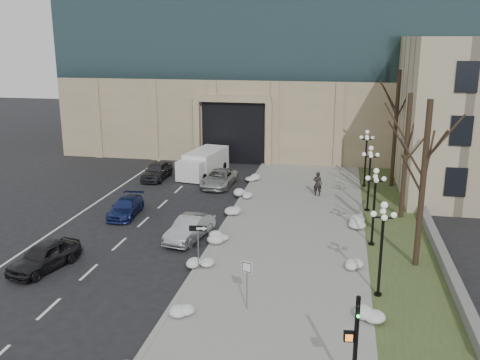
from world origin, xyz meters
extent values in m
plane|color=black|center=(0.00, 0.00, 0.00)|extent=(160.00, 160.00, 0.00)
cube|color=gray|center=(3.50, 14.00, 0.06)|extent=(9.00, 40.00, 0.12)
cube|color=gray|center=(-1.00, 14.00, 0.07)|extent=(0.30, 40.00, 0.14)
cube|color=#364522|center=(10.00, 14.00, 0.05)|extent=(4.00, 40.00, 0.10)
cube|color=slate|center=(12.00, 16.00, 0.35)|extent=(0.50, 30.00, 0.70)
cube|color=tan|center=(-2.00, 42.00, 4.00)|extent=(40.00, 20.00, 8.00)
cube|color=black|center=(-4.00, 33.00, 3.00)|extent=(6.00, 2.50, 6.00)
cube|color=tan|center=(-4.00, 31.60, 6.30)|extent=(7.50, 0.60, 0.60)
cube|color=tan|center=(-7.50, 31.60, 3.00)|extent=(0.60, 0.60, 6.00)
cube|color=tan|center=(-0.50, 31.60, 3.00)|extent=(0.60, 0.60, 6.00)
cube|color=black|center=(14.00, 19.00, 2.50)|extent=(1.40, 0.25, 2.00)
cube|color=black|center=(14.00, 19.00, 6.00)|extent=(1.40, 0.25, 2.00)
cube|color=black|center=(14.00, 19.00, 9.50)|extent=(1.40, 0.25, 2.00)
imported|color=black|center=(-8.95, 5.94, 0.73)|extent=(2.79, 4.61, 1.47)
imported|color=#999AA0|center=(-2.55, 11.52, 0.72)|extent=(2.33, 4.55, 1.43)
imported|color=navy|center=(-8.14, 15.05, 0.61)|extent=(2.03, 4.33, 1.22)
imported|color=#B5B5B5|center=(-3.47, 23.58, 0.68)|extent=(2.49, 5.01, 1.37)
imported|color=#2F2F34|center=(-9.29, 24.77, 0.75)|extent=(1.81, 4.43, 1.51)
imported|color=black|center=(4.65, 21.95, 1.07)|extent=(0.75, 0.55, 1.90)
cube|color=silver|center=(-5.62, 27.69, 1.05)|extent=(3.16, 5.59, 2.11)
cube|color=silver|center=(-6.14, 24.57, 0.95)|extent=(2.46, 2.03, 1.69)
cylinder|color=black|center=(-7.15, 24.95, 0.37)|extent=(0.38, 0.77, 0.74)
cylinder|color=black|center=(-5.07, 24.60, 0.37)|extent=(0.38, 0.77, 0.74)
cylinder|color=black|center=(-6.39, 29.43, 0.37)|extent=(0.38, 0.77, 0.74)
cylinder|color=black|center=(-4.31, 29.08, 0.37)|extent=(0.38, 0.77, 0.74)
cylinder|color=slate|center=(-0.84, 7.20, 1.25)|extent=(0.06, 0.06, 2.50)
cube|color=black|center=(-0.84, 7.20, 2.41)|extent=(0.91, 0.16, 0.31)
cube|color=white|center=(-0.69, 7.20, 2.41)|extent=(0.43, 0.07, 0.12)
cone|color=white|center=(-0.45, 7.23, 2.41)|extent=(0.24, 0.28, 0.25)
cylinder|color=slate|center=(2.40, 3.52, 1.18)|extent=(0.06, 0.06, 2.37)
cube|color=white|center=(2.40, 3.52, 2.15)|extent=(0.51, 0.19, 0.52)
cube|color=black|center=(2.39, 3.50, 2.15)|extent=(0.44, 0.14, 0.45)
cube|color=white|center=(2.39, 3.49, 2.15)|extent=(0.37, 0.12, 0.39)
cylinder|color=black|center=(7.01, -1.82, 1.94)|extent=(0.16, 0.16, 3.89)
imported|color=black|center=(7.01, -1.82, 3.21)|extent=(0.24, 0.89, 0.17)
sphere|color=#19E533|center=(7.03, -1.97, 3.26)|extent=(0.12, 0.12, 0.12)
cube|color=black|center=(6.77, -1.85, 2.43)|extent=(0.36, 0.23, 0.34)
cube|color=orange|center=(6.78, -1.96, 2.43)|extent=(0.24, 0.05, 0.24)
ellipsoid|color=silver|center=(-0.35, 2.60, 0.30)|extent=(1.10, 1.60, 0.36)
ellipsoid|color=silver|center=(-0.80, 7.28, 0.30)|extent=(1.10, 1.60, 0.36)
ellipsoid|color=silver|center=(-0.64, 11.27, 0.30)|extent=(1.10, 1.60, 0.36)
ellipsoid|color=silver|center=(-0.85, 16.37, 0.30)|extent=(1.10, 1.60, 0.36)
ellipsoid|color=silver|center=(-0.88, 20.82, 0.30)|extent=(1.10, 1.60, 0.36)
ellipsoid|color=silver|center=(-0.87, 25.20, 0.30)|extent=(1.10, 1.60, 0.36)
ellipsoid|color=silver|center=(7.72, 3.15, 0.30)|extent=(1.10, 1.60, 0.36)
ellipsoid|color=silver|center=(7.43, 8.52, 0.30)|extent=(1.10, 1.60, 0.36)
ellipsoid|color=silver|center=(7.35, 15.55, 0.30)|extent=(1.10, 1.60, 0.36)
cylinder|color=black|center=(8.30, 6.00, 0.10)|extent=(0.36, 0.36, 0.20)
cylinder|color=black|center=(8.30, 6.00, 2.00)|extent=(0.14, 0.14, 4.00)
cylinder|color=black|center=(8.30, 6.00, 4.00)|extent=(0.10, 0.90, 0.10)
cylinder|color=black|center=(8.30, 6.00, 4.00)|extent=(0.90, 0.10, 0.10)
sphere|color=white|center=(8.30, 6.00, 4.60)|extent=(0.32, 0.32, 0.32)
sphere|color=white|center=(8.75, 6.00, 4.15)|extent=(0.28, 0.28, 0.28)
sphere|color=white|center=(7.85, 6.00, 4.15)|extent=(0.28, 0.28, 0.28)
sphere|color=white|center=(8.30, 6.45, 4.15)|extent=(0.28, 0.28, 0.28)
sphere|color=white|center=(8.30, 5.55, 4.15)|extent=(0.28, 0.28, 0.28)
cylinder|color=black|center=(8.30, 12.50, 0.10)|extent=(0.36, 0.36, 0.20)
cylinder|color=black|center=(8.30, 12.50, 2.00)|extent=(0.14, 0.14, 4.00)
cylinder|color=black|center=(8.30, 12.50, 4.00)|extent=(0.10, 0.90, 0.10)
cylinder|color=black|center=(8.30, 12.50, 4.00)|extent=(0.90, 0.10, 0.10)
sphere|color=white|center=(8.30, 12.50, 4.60)|extent=(0.32, 0.32, 0.32)
sphere|color=white|center=(8.75, 12.50, 4.15)|extent=(0.28, 0.28, 0.28)
sphere|color=white|center=(7.85, 12.50, 4.15)|extent=(0.28, 0.28, 0.28)
sphere|color=white|center=(8.30, 12.95, 4.15)|extent=(0.28, 0.28, 0.28)
sphere|color=white|center=(8.30, 12.05, 4.15)|extent=(0.28, 0.28, 0.28)
cylinder|color=black|center=(8.30, 19.00, 0.10)|extent=(0.36, 0.36, 0.20)
cylinder|color=black|center=(8.30, 19.00, 2.00)|extent=(0.14, 0.14, 4.00)
cylinder|color=black|center=(8.30, 19.00, 4.00)|extent=(0.10, 0.90, 0.10)
cylinder|color=black|center=(8.30, 19.00, 4.00)|extent=(0.90, 0.10, 0.10)
sphere|color=white|center=(8.30, 19.00, 4.60)|extent=(0.32, 0.32, 0.32)
sphere|color=white|center=(8.75, 19.00, 4.15)|extent=(0.28, 0.28, 0.28)
sphere|color=white|center=(7.85, 19.00, 4.15)|extent=(0.28, 0.28, 0.28)
sphere|color=white|center=(8.30, 19.45, 4.15)|extent=(0.28, 0.28, 0.28)
sphere|color=white|center=(8.30, 18.55, 4.15)|extent=(0.28, 0.28, 0.28)
cylinder|color=black|center=(8.30, 25.50, 0.10)|extent=(0.36, 0.36, 0.20)
cylinder|color=black|center=(8.30, 25.50, 2.00)|extent=(0.14, 0.14, 4.00)
cylinder|color=black|center=(8.30, 25.50, 4.00)|extent=(0.10, 0.90, 0.10)
cylinder|color=black|center=(8.30, 25.50, 4.00)|extent=(0.90, 0.10, 0.10)
sphere|color=white|center=(8.30, 25.50, 4.60)|extent=(0.32, 0.32, 0.32)
sphere|color=white|center=(8.75, 25.50, 4.15)|extent=(0.28, 0.28, 0.28)
sphere|color=white|center=(7.85, 25.50, 4.15)|extent=(0.28, 0.28, 0.28)
sphere|color=white|center=(8.30, 25.95, 4.15)|extent=(0.28, 0.28, 0.28)
sphere|color=white|center=(8.30, 25.05, 4.15)|extent=(0.28, 0.28, 0.28)
cylinder|color=black|center=(10.50, 10.00, 4.50)|extent=(0.32, 0.32, 9.00)
cylinder|color=black|center=(10.50, 18.00, 4.25)|extent=(0.32, 0.32, 8.50)
cylinder|color=black|center=(10.50, 26.00, 4.75)|extent=(0.32, 0.32, 9.50)
camera|label=1|loc=(6.17, -17.94, 12.02)|focal=40.00mm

